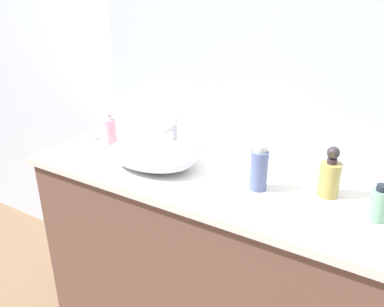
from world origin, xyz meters
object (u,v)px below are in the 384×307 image
Objects in this scene: sink_basin at (152,154)px; lotion_bottle at (259,169)px; perfume_bottle at (330,176)px; spray_can at (379,204)px; soap_dispenser at (110,130)px; candle_jar at (93,135)px.

lotion_bottle reaches higher than sink_basin.
spray_can is (0.17, -0.08, -0.02)m from perfume_bottle.
perfume_bottle is (1.00, 0.03, 0.01)m from soap_dispenser.
spray_can is at bearing 2.42° from sink_basin.
perfume_bottle reaches higher than sink_basin.
soap_dispenser reaches higher than candle_jar.
soap_dispenser is 1.00m from perfume_bottle.
lotion_bottle is at bearing 4.18° from sink_basin.
candle_jar is (-0.43, 0.09, -0.03)m from sink_basin.
spray_can reaches higher than candle_jar.
sink_basin is 2.13× the size of perfume_bottle.
candle_jar is (-0.12, 0.00, -0.05)m from soap_dispenser.
lotion_bottle is at bearing -159.81° from perfume_bottle.
sink_basin is 0.46m from lotion_bottle.
spray_can is (1.17, -0.06, -0.01)m from soap_dispenser.
perfume_bottle reaches higher than soap_dispenser.
spray_can is at bearing -2.76° from soap_dispenser.
soap_dispenser is at bearing 163.32° from sink_basin.
sink_basin is at bearing -12.22° from candle_jar.
sink_basin is 2.34× the size of soap_dispenser.
soap_dispenser is 3.14× the size of candle_jar.
soap_dispenser is at bearing 177.24° from spray_can.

